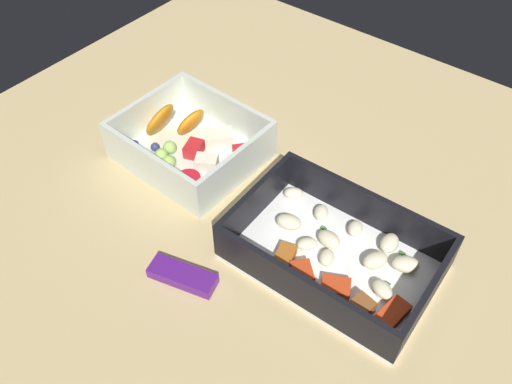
% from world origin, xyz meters
% --- Properties ---
extents(table_surface, '(0.80, 0.80, 0.02)m').
position_xyz_m(table_surface, '(0.00, 0.00, 0.01)').
color(table_surface, tan).
rests_on(table_surface, ground).
extents(pasta_container, '(0.21, 0.14, 0.05)m').
position_xyz_m(pasta_container, '(-0.13, 0.01, 0.04)').
color(pasta_container, white).
rests_on(pasta_container, table_surface).
extents(fruit_bowl, '(0.16, 0.14, 0.06)m').
position_xyz_m(fruit_bowl, '(0.10, -0.02, 0.04)').
color(fruit_bowl, silver).
rests_on(fruit_bowl, table_surface).
extents(candy_bar, '(0.07, 0.04, 0.01)m').
position_xyz_m(candy_bar, '(-0.02, 0.12, 0.03)').
color(candy_bar, '#51197A').
rests_on(candy_bar, table_surface).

